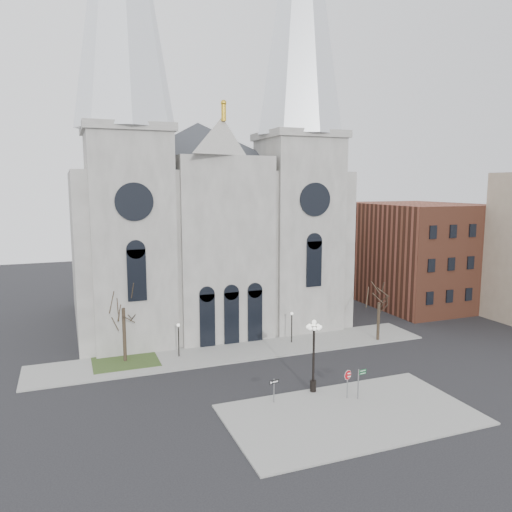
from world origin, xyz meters
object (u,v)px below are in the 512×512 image
object	(u,v)px
street_name_sign	(359,381)
one_way_sign	(274,386)
stop_sign	(348,378)
globe_lamp	(314,347)

from	to	relation	value
street_name_sign	one_way_sign	bearing A→B (deg)	158.20
stop_sign	globe_lamp	xyz separation A→B (m)	(-1.92, 2.03, 2.09)
stop_sign	one_way_sign	bearing A→B (deg)	170.55
one_way_sign	street_name_sign	bearing A→B (deg)	-24.27
stop_sign	one_way_sign	world-z (taller)	stop_sign
stop_sign	globe_lamp	size ratio (longest dim) A/B	0.38
stop_sign	street_name_sign	bearing A→B (deg)	-29.36
stop_sign	globe_lamp	bearing A→B (deg)	136.59
stop_sign	one_way_sign	distance (m)	5.81
stop_sign	globe_lamp	distance (m)	3.49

